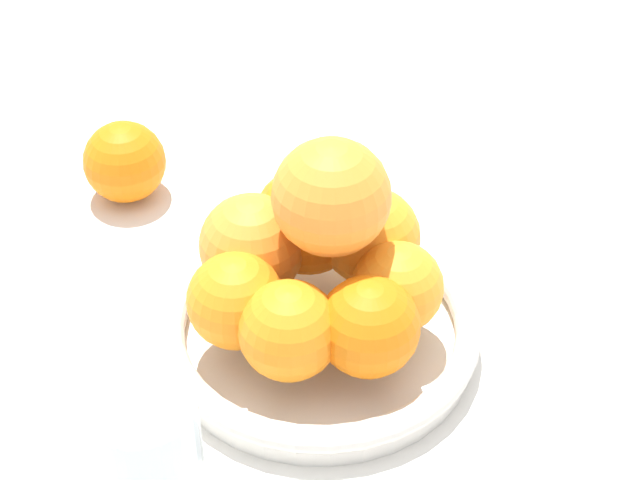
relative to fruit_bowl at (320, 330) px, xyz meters
name	(u,v)px	position (x,y,z in m)	size (l,w,h in m)	color
ground_plane	(320,346)	(0.00, 0.00, -0.02)	(4.00, 4.00, 0.00)	silver
fruit_bowl	(320,330)	(0.00, 0.00, 0.00)	(0.23, 0.23, 0.03)	silver
orange_pile	(317,257)	(0.01, 0.00, 0.06)	(0.18, 0.18, 0.14)	orange
stray_orange	(125,162)	(0.19, 0.16, 0.02)	(0.07, 0.07, 0.07)	orange
drinking_glass	(151,473)	(-0.16, 0.11, 0.04)	(0.06, 0.06, 0.12)	silver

